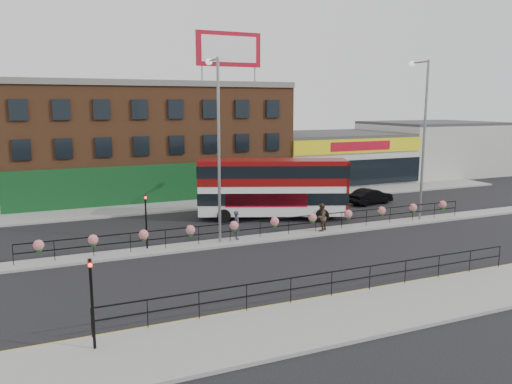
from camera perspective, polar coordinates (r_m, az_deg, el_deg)
name	(u,v)px	position (r m, az deg, el deg)	size (l,w,h in m)	color
ground	(274,238)	(31.92, 2.12, -5.29)	(120.00, 120.00, 0.00)	black
south_pavement	(396,306)	(22.21, 15.75, -12.45)	(60.00, 4.00, 0.15)	#969593
north_pavement	(215,203)	(42.77, -4.74, -1.27)	(60.00, 4.00, 0.15)	#969593
median	(274,237)	(31.90, 2.12, -5.16)	(60.00, 1.60, 0.15)	#969593
yellow_line_inner	(364,289)	(23.93, 12.24, -10.81)	(60.00, 0.10, 0.01)	gold
yellow_line_outer	(366,291)	(23.79, 12.50, -10.95)	(60.00, 0.10, 0.01)	gold
brick_building	(147,139)	(48.77, -12.30, 5.92)	(25.00, 12.21, 10.30)	brown
supermarket	(328,157)	(56.23, 8.29, 4.03)	(15.00, 12.25, 5.30)	silver
warehouse_east	(432,148)	(65.14, 19.45, 4.81)	(14.50, 12.00, 6.30)	#B6B6B1
billboard	(229,49)	(45.84, -3.13, 15.97)	(6.00, 0.29, 4.40)	#AD0C20
median_railing	(275,222)	(31.66, 2.14, -3.46)	(30.04, 0.56, 1.23)	black
south_railing	(332,278)	(22.24, 8.66, -9.71)	(20.04, 0.05, 1.12)	black
double_decker_bus	(273,183)	(36.77, 1.96, 1.08)	(11.09, 6.43, 4.42)	white
car	(371,196)	(43.57, 12.98, -0.49)	(4.25, 2.12, 1.34)	black
pedestrian_a	(237,225)	(30.88, -2.20, -3.78)	(0.53, 0.72, 1.82)	#33323D
pedestrian_b	(321,217)	(33.20, 7.45, -2.87)	(1.12, 1.06, 1.84)	#413525
lamp_column_west	(217,134)	(29.75, -4.46, 6.57)	(0.39, 1.92, 10.97)	gray
lamp_column_east	(422,126)	(37.74, 18.43, 7.16)	(0.41, 1.99, 11.34)	gray
traffic_light_south	(91,284)	(17.89, -18.33, -9.96)	(0.15, 0.28, 3.65)	black
traffic_light_median	(146,209)	(29.30, -12.49, -1.95)	(0.15, 0.28, 3.65)	black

